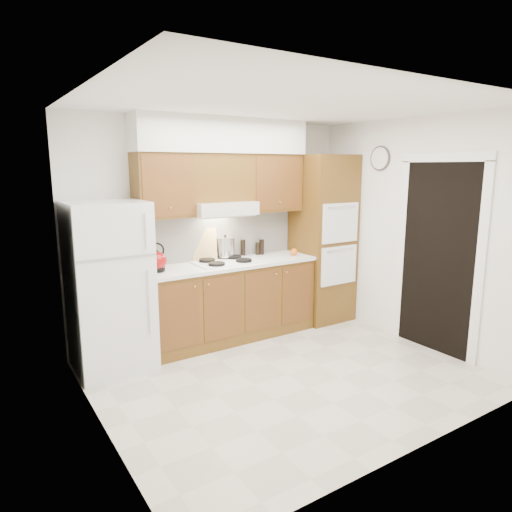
{
  "coord_description": "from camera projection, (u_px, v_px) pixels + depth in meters",
  "views": [
    {
      "loc": [
        -2.58,
        -3.4,
        2.05
      ],
      "look_at": [
        -0.09,
        0.45,
        1.15
      ],
      "focal_mm": 32.0,
      "sensor_mm": 36.0,
      "label": 1
    }
  ],
  "objects": [
    {
      "name": "upper_cab_over_hood",
      "position": [
        219.0,
        178.0,
        5.29
      ],
      "size": [
        0.75,
        0.33,
        0.55
      ],
      "primitive_type": "cube",
      "color": "brown",
      "rests_on": "range_hood"
    },
    {
      "name": "orange_near",
      "position": [
        294.0,
        252.0,
        5.8
      ],
      "size": [
        0.08,
        0.08,
        0.07
      ],
      "primitive_type": "sphere",
      "rotation": [
        0.0,
        0.0,
        -0.17
      ],
      "color": "#D85A0B",
      "rests_on": "countertop"
    },
    {
      "name": "condiment_c",
      "position": [
        258.0,
        249.0,
        5.83
      ],
      "size": [
        0.06,
        0.06,
        0.16
      ],
      "primitive_type": "cylinder",
      "rotation": [
        0.0,
        0.0,
        -0.13
      ],
      "color": "black",
      "rests_on": "countertop"
    },
    {
      "name": "condiment_b",
      "position": [
        262.0,
        247.0,
        5.85
      ],
      "size": [
        0.07,
        0.07,
        0.2
      ],
      "primitive_type": "cylinder",
      "rotation": [
        0.0,
        0.0,
        0.22
      ],
      "color": "black",
      "rests_on": "countertop"
    },
    {
      "name": "countertop",
      "position": [
        230.0,
        264.0,
        5.39
      ],
      "size": [
        2.13,
        0.62,
        0.04
      ],
      "primitive_type": "cube",
      "color": "white",
      "rests_on": "base_cabinets"
    },
    {
      "name": "soffit",
      "position": [
        223.0,
        135.0,
        5.21
      ],
      "size": [
        2.13,
        0.36,
        0.4
      ],
      "primitive_type": "cube",
      "color": "silver",
      "rests_on": "wall_back"
    },
    {
      "name": "upper_cab_right",
      "position": [
        271.0,
        183.0,
        5.69
      ],
      "size": [
        0.73,
        0.33,
        0.7
      ],
      "primitive_type": "cube",
      "color": "brown",
      "rests_on": "wall_back"
    },
    {
      "name": "cooktop",
      "position": [
        225.0,
        262.0,
        5.37
      ],
      "size": [
        0.74,
        0.5,
        0.01
      ],
      "primitive_type": "cube",
      "color": "white",
      "rests_on": "countertop"
    },
    {
      "name": "stock_pot",
      "position": [
        225.0,
        247.0,
        5.57
      ],
      "size": [
        0.28,
        0.28,
        0.23
      ],
      "primitive_type": "cylinder",
      "rotation": [
        0.0,
        0.0,
        0.3
      ],
      "color": "silver",
      "rests_on": "cooktop"
    },
    {
      "name": "orange_far",
      "position": [
        294.0,
        252.0,
        5.79
      ],
      "size": [
        0.11,
        0.11,
        0.09
      ],
      "primitive_type": "sphere",
      "rotation": [
        0.0,
        0.0,
        0.24
      ],
      "color": "#EC540C",
      "rests_on": "countertop"
    },
    {
      "name": "doorway",
      "position": [
        438.0,
        259.0,
        5.03
      ],
      "size": [
        0.02,
        0.9,
        2.1
      ],
      "primitive_type": "cube",
      "color": "black",
      "rests_on": "floor"
    },
    {
      "name": "oven_cabinet",
      "position": [
        322.0,
        239.0,
        6.09
      ],
      "size": [
        0.7,
        0.65,
        2.2
      ],
      "primitive_type": "cube",
      "color": "brown",
      "rests_on": "floor"
    },
    {
      "name": "fridge",
      "position": [
        109.0,
        287.0,
        4.6
      ],
      "size": [
        0.75,
        0.72,
        1.72
      ],
      "primitive_type": "cube",
      "color": "white",
      "rests_on": "floor"
    },
    {
      "name": "kettle",
      "position": [
        157.0,
        261.0,
        4.89
      ],
      "size": [
        0.23,
        0.23,
        0.21
      ],
      "primitive_type": "sphere",
      "rotation": [
        0.0,
        0.0,
        0.1
      ],
      "color": "maroon",
      "rests_on": "countertop"
    },
    {
      "name": "condiment_a",
      "position": [
        243.0,
        248.0,
        5.73
      ],
      "size": [
        0.08,
        0.08,
        0.21
      ],
      "primitive_type": "cylinder",
      "rotation": [
        0.0,
        0.0,
        0.35
      ],
      "color": "black",
      "rests_on": "countertop"
    },
    {
      "name": "floor",
      "position": [
        288.0,
        375.0,
        4.57
      ],
      "size": [
        3.6,
        3.6,
        0.0
      ],
      "primitive_type": "plane",
      "color": "beige",
      "rests_on": "ground"
    },
    {
      "name": "cutting_board",
      "position": [
        205.0,
        244.0,
        5.45
      ],
      "size": [
        0.3,
        0.2,
        0.38
      ],
      "primitive_type": "cube",
      "rotation": [
        -0.21,
        0.0,
        -0.39
      ],
      "color": "tan",
      "rests_on": "countertop"
    },
    {
      "name": "wall_right",
      "position": [
        414.0,
        233.0,
        5.28
      ],
      "size": [
        0.02,
        3.0,
        2.6
      ],
      "primitive_type": "cube",
      "color": "white",
      "rests_on": "floor"
    },
    {
      "name": "backsplash",
      "position": [
        218.0,
        236.0,
        5.57
      ],
      "size": [
        2.11,
        0.03,
        0.56
      ],
      "primitive_type": "cube",
      "color": "white",
      "rests_on": "countertop"
    },
    {
      "name": "wall_left",
      "position": [
        94.0,
        270.0,
        3.36
      ],
      "size": [
        0.02,
        3.0,
        2.6
      ],
      "primitive_type": "cube",
      "color": "white",
      "rests_on": "floor"
    },
    {
      "name": "ceiling",
      "position": [
        292.0,
        104.0,
        4.07
      ],
      "size": [
        3.6,
        3.6,
        0.0
      ],
      "primitive_type": "plane",
      "color": "white",
      "rests_on": "wall_back"
    },
    {
      "name": "wall_clock",
      "position": [
        380.0,
        158.0,
        5.56
      ],
      "size": [
        0.02,
        0.3,
        0.3
      ],
      "primitive_type": "cylinder",
      "rotation": [
        0.0,
        1.57,
        0.0
      ],
      "color": "#3F3833",
      "rests_on": "wall_right"
    },
    {
      "name": "wall_back",
      "position": [
        215.0,
        229.0,
        5.56
      ],
      "size": [
        3.6,
        0.02,
        2.6
      ],
      "primitive_type": "cube",
      "color": "white",
      "rests_on": "floor"
    },
    {
      "name": "base_cabinets",
      "position": [
        230.0,
        302.0,
        5.49
      ],
      "size": [
        2.11,
        0.6,
        0.9
      ],
      "primitive_type": "cube",
      "color": "brown",
      "rests_on": "floor"
    },
    {
      "name": "range_hood",
      "position": [
        222.0,
        208.0,
        5.3
      ],
      "size": [
        0.75,
        0.45,
        0.15
      ],
      "primitive_type": "cube",
      "color": "silver",
      "rests_on": "wall_back"
    },
    {
      "name": "upper_cab_left",
      "position": [
        163.0,
        185.0,
        4.93
      ],
      "size": [
        0.63,
        0.33,
        0.7
      ],
      "primitive_type": "cube",
      "color": "brown",
      "rests_on": "wall_back"
    }
  ]
}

